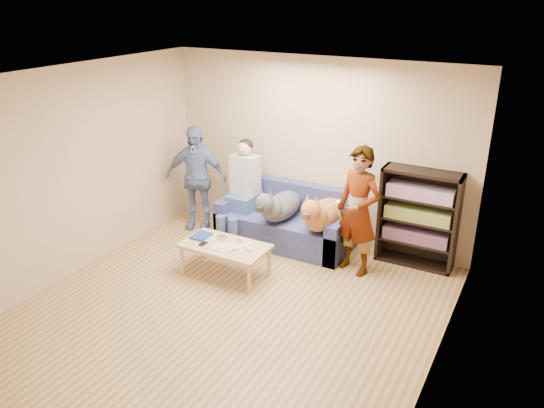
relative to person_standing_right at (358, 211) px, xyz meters
The scene contains 26 objects.
ground 2.15m from the person_standing_right, 117.77° to the right, with size 5.00×5.00×0.00m, color olive.
ceiling 2.66m from the person_standing_right, 117.77° to the right, with size 5.00×5.00×0.00m, color white.
wall_back 1.28m from the person_standing_right, 141.09° to the left, with size 4.50×4.50×0.00m, color tan.
wall_left 3.66m from the person_standing_right, 151.07° to the right, with size 5.00×5.00×0.00m, color tan.
wall_right 2.25m from the person_standing_right, 52.91° to the right, with size 5.00×5.00×0.00m, color tan.
blanket 0.60m from the person_standing_right, 161.18° to the left, with size 0.42×0.36×0.15m, color #AEAEB3.
person_standing_right is the anchor object (origin of this frame).
person_standing_left 2.61m from the person_standing_right, behind, with size 0.93×0.39×1.59m, color #6A7BA9.
held_controller 0.32m from the person_standing_right, 135.00° to the right, with size 0.04×0.11×0.03m, color white.
notebook_blue 2.04m from the person_standing_right, 155.18° to the right, with size 0.20×0.26×0.03m, color navy.
papers 1.74m from the person_standing_right, 144.08° to the right, with size 0.26×0.20×0.01m, color silver.
magazine 1.70m from the person_standing_right, 144.03° to the right, with size 0.22×0.17×0.01m, color beige.
camera_silver 1.76m from the person_standing_right, 153.38° to the right, with size 0.11×0.06×0.05m, color #B5B6BA.
controller_a 1.44m from the person_standing_right, 145.20° to the right, with size 0.04×0.13×0.03m, color white.
controller_b 1.43m from the person_standing_right, 140.53° to the right, with size 0.09×0.06×0.03m, color silver.
headphone_cup_a 1.57m from the person_standing_right, 143.20° to the right, with size 0.07×0.07×0.02m, color silver.
headphone_cup_b 1.53m from the person_standing_right, 145.69° to the right, with size 0.07×0.07×0.02m, color white.
pen_orange 1.83m from the person_standing_right, 143.84° to the right, with size 0.01×0.01×0.14m, color orange.
pen_black 1.53m from the person_standing_right, 151.29° to the right, with size 0.01×0.01×0.14m, color black.
wallet 1.99m from the person_standing_right, 148.78° to the right, with size 0.07×0.12×0.01m, color black.
sofa 1.34m from the person_standing_right, 163.76° to the left, with size 1.90×0.85×0.82m.
person_seated 1.85m from the person_standing_right, behind, with size 0.40×0.73×1.47m.
dog_gray 1.20m from the person_standing_right, behind, with size 0.41×1.25×0.59m.
dog_tan 0.58m from the person_standing_right, 167.86° to the left, with size 0.42×1.17×0.61m.
coffee_table 1.74m from the person_standing_right, 147.86° to the right, with size 1.10×0.60×0.42m.
bookshelf 0.86m from the person_standing_right, 42.60° to the left, with size 1.00×0.34×1.30m.
Camera 1 is at (2.89, -4.11, 3.41)m, focal length 35.00 mm.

